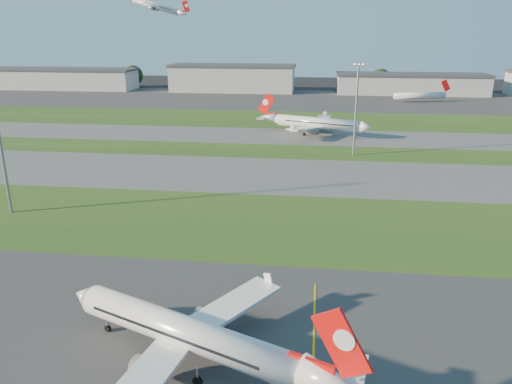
% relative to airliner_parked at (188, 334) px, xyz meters
% --- Properties ---
extents(grass_strip_a, '(300.00, 34.00, 0.01)m').
position_rel_airliner_parked_xyz_m(grass_strip_a, '(8.37, 41.44, -3.71)').
color(grass_strip_a, '#254818').
rests_on(grass_strip_a, ground).
extents(taxiway_a, '(300.00, 32.00, 0.01)m').
position_rel_airliner_parked_xyz_m(taxiway_a, '(8.37, 74.44, -3.71)').
color(taxiway_a, '#515154').
rests_on(taxiway_a, ground).
extents(grass_strip_b, '(300.00, 18.00, 0.01)m').
position_rel_airliner_parked_xyz_m(grass_strip_b, '(8.37, 99.44, -3.71)').
color(grass_strip_b, '#254818').
rests_on(grass_strip_b, ground).
extents(taxiway_b, '(300.00, 26.00, 0.01)m').
position_rel_airliner_parked_xyz_m(taxiway_b, '(8.37, 121.44, -3.71)').
color(taxiway_b, '#515154').
rests_on(taxiway_b, ground).
extents(grass_strip_c, '(300.00, 40.00, 0.01)m').
position_rel_airliner_parked_xyz_m(grass_strip_c, '(8.37, 154.44, -3.71)').
color(grass_strip_c, '#254818').
rests_on(grass_strip_c, ground).
extents(apron_far, '(400.00, 80.00, 0.01)m').
position_rel_airliner_parked_xyz_m(apron_far, '(8.37, 214.44, -3.71)').
color(apron_far, '#333335').
rests_on(apron_far, ground).
extents(airliner_parked, '(31.98, 27.18, 10.59)m').
position_rel_airliner_parked_xyz_m(airliner_parked, '(0.00, 0.00, 0.00)').
color(airliner_parked, silver).
rests_on(airliner_parked, ground).
extents(airliner_taxiing, '(36.01, 30.45, 11.73)m').
position_rel_airliner_parked_xyz_m(airliner_taxiing, '(12.44, 124.50, 0.40)').
color(airliner_taxiing, silver).
rests_on(airliner_taxiing, ground).
extents(airliner_departing, '(29.57, 24.99, 9.23)m').
position_rel_airliner_parked_xyz_m(airliner_departing, '(-71.35, 218.80, 41.79)').
color(airliner_departing, silver).
extents(mini_jet_near, '(28.22, 9.11, 9.48)m').
position_rel_airliner_parked_xyz_m(mini_jet_near, '(62.45, 211.79, -0.44)').
color(mini_jet_near, silver).
rests_on(mini_jet_near, ground).
extents(light_mast_west, '(3.20, 0.70, 25.80)m').
position_rel_airliner_parked_xyz_m(light_mast_west, '(-46.63, 41.44, 11.09)').
color(light_mast_west, gray).
rests_on(light_mast_west, ground).
extents(light_mast_centre, '(3.20, 0.70, 25.80)m').
position_rel_airliner_parked_xyz_m(light_mast_centre, '(23.37, 97.44, 11.09)').
color(light_mast_centre, gray).
rests_on(light_mast_centre, ground).
extents(hangar_far_west, '(91.80, 23.00, 12.20)m').
position_rel_airliner_parked_xyz_m(hangar_far_west, '(-141.63, 244.44, 2.42)').
color(hangar_far_west, '#9C9FA4').
rests_on(hangar_far_west, ground).
extents(hangar_west, '(71.40, 23.00, 15.20)m').
position_rel_airliner_parked_xyz_m(hangar_west, '(-36.63, 244.44, 3.92)').
color(hangar_west, '#9C9FA4').
rests_on(hangar_west, ground).
extents(hangar_east, '(81.60, 23.00, 11.20)m').
position_rel_airliner_parked_xyz_m(hangar_east, '(63.37, 244.44, 1.92)').
color(hangar_east, '#9C9FA4').
rests_on(hangar_east, ground).
extents(tree_far_west, '(11.00, 11.00, 12.00)m').
position_rel_airliner_parked_xyz_m(tree_far_west, '(-181.63, 257.44, 2.77)').
color(tree_far_west, black).
rests_on(tree_far_west, ground).
extents(tree_west, '(12.10, 12.10, 13.20)m').
position_rel_airliner_parked_xyz_m(tree_west, '(-101.63, 259.44, 3.42)').
color(tree_west, black).
rests_on(tree_west, ground).
extents(tree_mid_west, '(9.90, 9.90, 10.80)m').
position_rel_airliner_parked_xyz_m(tree_mid_west, '(-11.63, 255.44, 2.12)').
color(tree_mid_west, black).
rests_on(tree_mid_west, ground).
extents(tree_mid_east, '(11.55, 11.55, 12.60)m').
position_rel_airliner_parked_xyz_m(tree_mid_east, '(48.37, 258.44, 3.09)').
color(tree_mid_east, black).
rests_on(tree_mid_east, ground).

